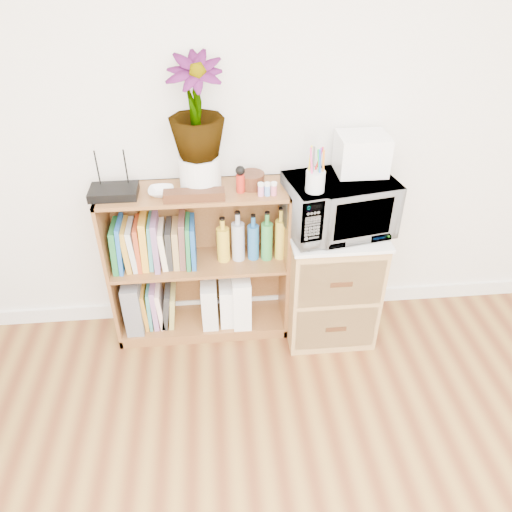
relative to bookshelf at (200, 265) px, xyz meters
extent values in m
cube|color=white|center=(0.35, 0.14, -0.42)|extent=(4.00, 0.02, 0.10)
cube|color=brown|center=(0.00, 0.00, 0.00)|extent=(1.00, 0.30, 0.95)
cube|color=#9E7542|center=(0.75, -0.08, -0.12)|extent=(0.50, 0.45, 0.70)
imported|color=white|center=(0.75, -0.08, 0.39)|extent=(0.60, 0.46, 0.30)
cylinder|color=silver|center=(0.59, -0.19, 0.59)|extent=(0.09, 0.09, 0.10)
cube|color=white|center=(0.87, 0.00, 0.64)|extent=(0.25, 0.21, 0.20)
cube|color=black|center=(-0.40, -0.02, 0.50)|extent=(0.24, 0.16, 0.04)
imported|color=white|center=(-0.16, -0.03, 0.49)|extent=(0.13, 0.13, 0.03)
cylinder|color=white|center=(0.04, 0.02, 0.56)|extent=(0.21, 0.21, 0.18)
imported|color=#3A7930|center=(0.04, 0.02, 0.90)|extent=(0.27, 0.27, 0.49)
cube|color=#371D0F|center=(0.01, -0.10, 0.50)|extent=(0.30, 0.08, 0.05)
cylinder|color=#AD2115|center=(0.24, -0.04, 0.52)|extent=(0.04, 0.04, 0.10)
cylinder|color=#391C0F|center=(0.30, 0.01, 0.51)|extent=(0.13, 0.13, 0.08)
cube|color=#CF737C|center=(0.37, -0.09, 0.50)|extent=(0.10, 0.04, 0.05)
cube|color=slate|center=(-0.40, 0.00, -0.24)|extent=(0.10, 0.26, 0.33)
cube|color=silver|center=(0.04, -0.01, -0.26)|extent=(0.09, 0.23, 0.29)
cube|color=white|center=(0.15, -0.01, -0.27)|extent=(0.08, 0.21, 0.27)
cube|color=white|center=(0.23, -0.01, -0.24)|extent=(0.10, 0.27, 0.33)
cube|color=#1C6933|center=(-0.44, 0.00, 0.16)|extent=(0.04, 0.20, 0.27)
cube|color=#1C56AA|center=(-0.41, 0.00, 0.17)|extent=(0.04, 0.20, 0.29)
cube|color=#BE8C2C|center=(-0.38, 0.00, 0.16)|extent=(0.04, 0.20, 0.26)
cube|color=beige|center=(-0.35, 0.00, 0.15)|extent=(0.04, 0.20, 0.26)
cube|color=#AF3F1E|center=(-0.32, 0.00, 0.16)|extent=(0.03, 0.20, 0.27)
cube|color=gold|center=(-0.29, 0.00, 0.18)|extent=(0.05, 0.20, 0.30)
cube|color=teal|center=(-0.25, 0.00, 0.16)|extent=(0.04, 0.20, 0.28)
cube|color=slate|center=(-0.22, 0.00, 0.18)|extent=(0.03, 0.20, 0.30)
cube|color=#FFEBC6|center=(-0.19, 0.00, 0.14)|extent=(0.04, 0.20, 0.24)
cube|color=#272727|center=(-0.16, 0.00, 0.14)|extent=(0.04, 0.20, 0.24)
cube|color=#A8874D|center=(-0.12, 0.00, 0.14)|extent=(0.04, 0.20, 0.24)
cube|color=brown|center=(-0.08, 0.00, 0.17)|extent=(0.04, 0.20, 0.29)
cube|color=#1E723C|center=(-0.05, 0.00, 0.16)|extent=(0.03, 0.20, 0.27)
cube|color=#194F99|center=(-0.03, 0.00, 0.16)|extent=(0.03, 0.20, 0.26)
cylinder|color=gold|center=(0.14, 0.00, 0.16)|extent=(0.07, 0.07, 0.26)
cylinder|color=#AFB6C6|center=(0.22, 0.00, 0.17)|extent=(0.07, 0.07, 0.29)
cylinder|color=#2467AB|center=(0.31, 0.00, 0.16)|extent=(0.06, 0.06, 0.27)
cylinder|color=green|center=(0.38, 0.00, 0.17)|extent=(0.06, 0.06, 0.29)
cylinder|color=gold|center=(0.46, 0.00, 0.18)|extent=(0.06, 0.06, 0.31)
cube|color=#C68223|center=(-0.34, 0.00, -0.28)|extent=(0.04, 0.19, 0.26)
cube|color=teal|center=(-0.31, 0.00, -0.27)|extent=(0.03, 0.19, 0.27)
cube|color=#9D699D|center=(-0.28, 0.00, -0.27)|extent=(0.03, 0.19, 0.28)
cube|color=#FDD6C5|center=(-0.25, 0.00, -0.28)|extent=(0.04, 0.19, 0.26)
cube|color=#292929|center=(-0.22, 0.00, -0.28)|extent=(0.07, 0.19, 0.25)
cube|color=#A1964A|center=(-0.18, 0.00, -0.29)|extent=(0.05, 0.19, 0.22)
camera|label=1|loc=(0.10, -2.32, 1.67)|focal=35.00mm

